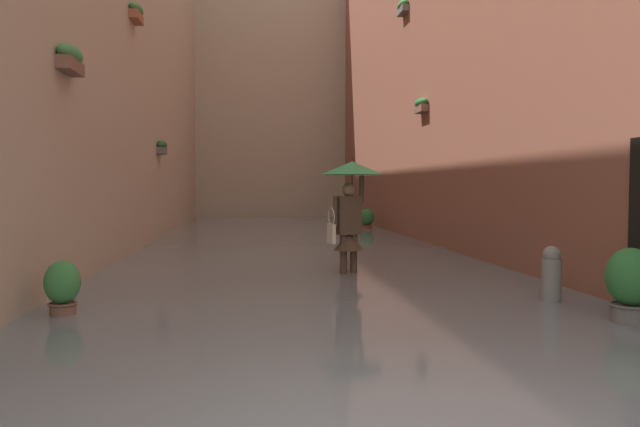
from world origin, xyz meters
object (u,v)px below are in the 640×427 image
Objects in this scene: person_wading at (350,194)px; potted_plant_far_left at (631,289)px; potted_plant_mid_left at (367,220)px; mooring_bollard at (551,281)px; potted_plant_near_right at (63,292)px.

potted_plant_far_left is (-2.36, 3.88, -0.96)m from person_wading.
person_wading is 10.44m from potted_plant_mid_left.
potted_plant_far_left is 14.02m from potted_plant_mid_left.
potted_plant_far_left is 1.25m from mooring_bollard.
potted_plant_near_right is 5.86m from mooring_bollard.
mooring_bollard is at bearing 128.53° from person_wading.
mooring_bollard is at bearing -78.83° from potted_plant_far_left.
person_wading is at bearing -51.47° from mooring_bollard.
potted_plant_mid_left is (0.09, -14.02, -0.07)m from potted_plant_far_left.
potted_plant_far_left is 1.11× the size of mooring_bollard.
potted_plant_near_right is (3.74, 2.79, -1.05)m from person_wading.
potted_plant_mid_left is at bearing -90.69° from mooring_bollard.
potted_plant_mid_left reaches higher than potted_plant_near_right.
mooring_bollard is at bearing -178.71° from potted_plant_near_right.
potted_plant_near_right is at bearing 36.70° from person_wading.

